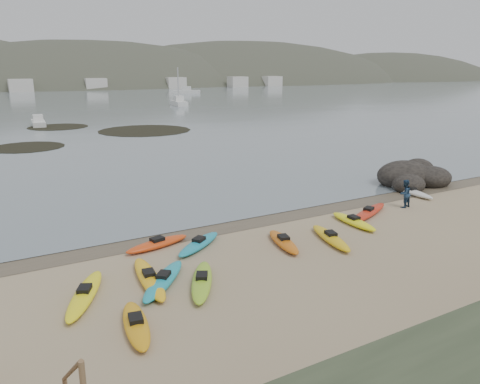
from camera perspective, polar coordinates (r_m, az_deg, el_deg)
ground at (r=23.79m, az=-0.00°, el=-3.49°), size 600.00×600.00×0.00m
wet_sand at (r=23.54m, az=0.36°, el=-3.68°), size 60.00×60.00×0.00m
kayaks at (r=19.99m, az=2.11°, el=-6.66°), size 21.92×9.83×0.34m
person_east at (r=27.35m, az=19.44°, el=-0.19°), size 0.81×0.66×1.57m
rock_cluster at (r=33.17m, az=20.28°, el=1.35°), size 5.45×4.03×1.93m
kelp_mats at (r=58.36m, az=-16.57°, el=6.96°), size 23.06×22.51×0.04m
moored_boats at (r=99.36m, az=-23.80°, el=9.68°), size 95.38×76.05×1.18m
far_hills at (r=220.72m, az=-16.50°, el=8.25°), size 550.00×135.00×80.00m
far_town at (r=165.59m, az=-24.30°, el=11.76°), size 199.00×5.00×4.00m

